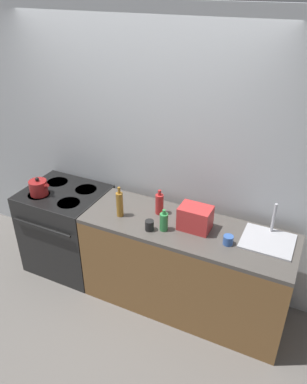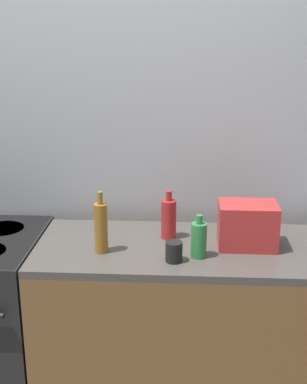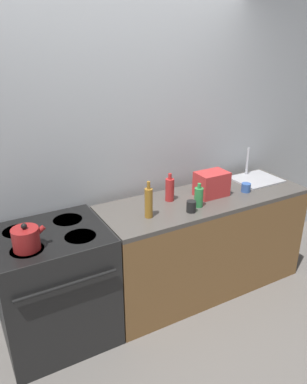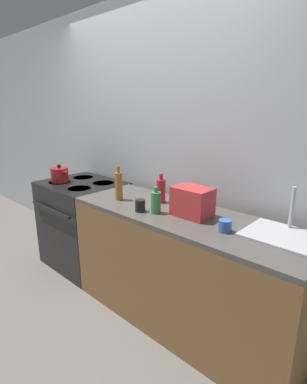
# 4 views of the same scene
# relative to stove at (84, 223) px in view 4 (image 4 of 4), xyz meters

# --- Properties ---
(ground_plane) EXTENTS (12.00, 12.00, 0.00)m
(ground_plane) POSITION_rel_stove_xyz_m (0.67, -0.34, -0.46)
(ground_plane) COLOR slate
(wall_back) EXTENTS (8.00, 0.05, 2.60)m
(wall_back) POSITION_rel_stove_xyz_m (0.67, 0.39, 0.84)
(wall_back) COLOR silver
(wall_back) RESTS_ON ground_plane
(stove) EXTENTS (0.79, 0.72, 0.90)m
(stove) POSITION_rel_stove_xyz_m (0.00, 0.00, 0.00)
(stove) COLOR black
(stove) RESTS_ON ground_plane
(counter_block) EXTENTS (1.84, 0.62, 0.90)m
(counter_block) POSITION_rel_stove_xyz_m (1.33, -0.03, -0.01)
(counter_block) COLOR brown
(counter_block) RESTS_ON ground_plane
(kettle) EXTENTS (0.22, 0.17, 0.18)m
(kettle) POSITION_rel_stove_xyz_m (-0.17, -0.14, 0.51)
(kettle) COLOR maroon
(kettle) RESTS_ON stove
(toaster) EXTENTS (0.27, 0.19, 0.21)m
(toaster) POSITION_rel_stove_xyz_m (1.39, -0.01, 0.54)
(toaster) COLOR red
(toaster) RESTS_ON counter_block
(sink_tray) EXTENTS (0.41, 0.36, 0.28)m
(sink_tray) POSITION_rel_stove_xyz_m (1.99, 0.07, 0.46)
(sink_tray) COLOR #B7B7BC
(sink_tray) RESTS_ON counter_block
(bottle_amber) EXTENTS (0.06, 0.06, 0.29)m
(bottle_amber) POSITION_rel_stove_xyz_m (0.73, -0.12, 0.56)
(bottle_amber) COLOR #9E6B23
(bottle_amber) RESTS_ON counter_block
(bottle_green) EXTENTS (0.07, 0.07, 0.20)m
(bottle_green) POSITION_rel_stove_xyz_m (1.16, -0.15, 0.52)
(bottle_green) COLOR #338C47
(bottle_green) RESTS_ON counter_block
(bottle_red) EXTENTS (0.07, 0.07, 0.24)m
(bottle_red) POSITION_rel_stove_xyz_m (1.02, 0.07, 0.54)
(bottle_red) COLOR #B72828
(bottle_red) RESTS_ON counter_block
(cup_blue) EXTENTS (0.08, 0.08, 0.08)m
(cup_blue) POSITION_rel_stove_xyz_m (1.70, -0.10, 0.48)
(cup_blue) COLOR #3860B2
(cup_blue) RESTS_ON counter_block
(cup_black) EXTENTS (0.07, 0.07, 0.09)m
(cup_black) POSITION_rel_stove_xyz_m (1.06, -0.20, 0.48)
(cup_black) COLOR black
(cup_black) RESTS_ON counter_block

